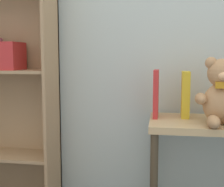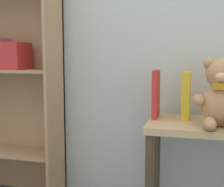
# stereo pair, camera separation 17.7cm
# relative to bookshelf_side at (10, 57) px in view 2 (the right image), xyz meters

# --- Properties ---
(wall_back) EXTENTS (4.80, 0.06, 2.50)m
(wall_back) POSITION_rel_bookshelf_side_xyz_m (0.96, 0.14, 0.34)
(wall_back) COLOR silver
(wall_back) RESTS_ON ground_plane
(bookshelf_side) EXTENTS (0.67, 0.26, 1.65)m
(bookshelf_side) POSITION_rel_bookshelf_side_xyz_m (0.00, 0.00, 0.00)
(bookshelf_side) COLOR tan
(bookshelf_side) RESTS_ON ground_plane
(display_table) EXTENTS (0.71, 0.41, 0.58)m
(display_table) POSITION_rel_bookshelf_side_xyz_m (1.28, -0.14, -0.43)
(display_table) COLOR tan
(display_table) RESTS_ON ground_plane
(teddy_bear) EXTENTS (0.26, 0.24, 0.34)m
(teddy_bear) POSITION_rel_bookshelf_side_xyz_m (1.28, -0.22, -0.18)
(teddy_bear) COLOR tan
(teddy_bear) RESTS_ON display_table
(book_standing_red) EXTENTS (0.03, 0.15, 0.27)m
(book_standing_red) POSITION_rel_bookshelf_side_xyz_m (0.95, -0.07, -0.20)
(book_standing_red) COLOR red
(book_standing_red) RESTS_ON display_table
(book_standing_yellow) EXTENTS (0.05, 0.12, 0.26)m
(book_standing_yellow) POSITION_rel_bookshelf_side_xyz_m (1.11, -0.06, -0.21)
(book_standing_yellow) COLOR gold
(book_standing_yellow) RESTS_ON display_table
(book_standing_orange) EXTENTS (0.03, 0.10, 0.23)m
(book_standing_orange) POSITION_rel_bookshelf_side_xyz_m (1.28, -0.08, -0.22)
(book_standing_orange) COLOR orange
(book_standing_orange) RESTS_ON display_table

